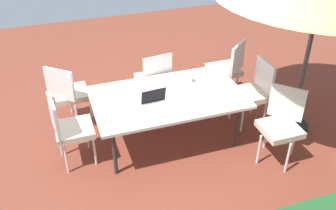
{
  "coord_description": "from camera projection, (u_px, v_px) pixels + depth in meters",
  "views": [
    {
      "loc": [
        1.37,
        4.06,
        3.4
      ],
      "look_at": [
        0.0,
        0.0,
        0.58
      ],
      "focal_mm": 41.56,
      "sensor_mm": 36.0,
      "label": 1
    }
  ],
  "objects": [
    {
      "name": "ground_plane",
      "position": [
        168.0,
        140.0,
        5.45
      ],
      "size": [
        10.0,
        10.0,
        0.02
      ],
      "primitive_type": "cube",
      "color": "brown"
    },
    {
      "name": "dining_table",
      "position": [
        168.0,
        99.0,
        5.08
      ],
      "size": [
        1.96,
        1.17,
        0.72
      ],
      "color": "silver",
      "rests_on": "ground_plane"
    },
    {
      "name": "chair_southwest",
      "position": [
        228.0,
        67.0,
        6.07
      ],
      "size": [
        0.58,
        0.59,
        0.98
      ],
      "rotation": [
        0.0,
        0.0,
        0.69
      ],
      "color": "beige",
      "rests_on": "ground_plane"
    },
    {
      "name": "chair_west",
      "position": [
        254.0,
        90.0,
        5.5
      ],
      "size": [
        0.46,
        0.46,
        0.98
      ],
      "rotation": [
        0.0,
        0.0,
        1.59
      ],
      "color": "beige",
      "rests_on": "ground_plane"
    },
    {
      "name": "chair_northwest",
      "position": [
        282.0,
        122.0,
        4.85
      ],
      "size": [
        0.59,
        0.59,
        0.98
      ],
      "rotation": [
        0.0,
        0.0,
        2.36
      ],
      "color": "beige",
      "rests_on": "ground_plane"
    },
    {
      "name": "chair_southeast",
      "position": [
        68.0,
        92.0,
        5.46
      ],
      "size": [
        0.58,
        0.59,
        0.98
      ],
      "rotation": [
        0.0,
        0.0,
        5.57
      ],
      "color": "beige",
      "rests_on": "ground_plane"
    },
    {
      "name": "chair_south",
      "position": [
        154.0,
        78.0,
        5.78
      ],
      "size": [
        0.48,
        0.49,
        0.98
      ],
      "rotation": [
        0.0,
        0.0,
        0.12
      ],
      "color": "beige",
      "rests_on": "ground_plane"
    },
    {
      "name": "chair_east",
      "position": [
        69.0,
        127.0,
        4.77
      ],
      "size": [
        0.48,
        0.47,
        0.98
      ],
      "rotation": [
        0.0,
        0.0,
        4.82
      ],
      "color": "beige",
      "rests_on": "ground_plane"
    },
    {
      "name": "laptop",
      "position": [
        152.0,
        98.0,
        4.92
      ],
      "size": [
        0.34,
        0.27,
        0.21
      ],
      "rotation": [
        0.0,
        0.0,
        0.08
      ],
      "color": "#B7B7BC",
      "rests_on": "dining_table"
    },
    {
      "name": "cup",
      "position": [
        190.0,
        78.0,
        5.32
      ],
      "size": [
        0.07,
        0.07,
        0.12
      ],
      "primitive_type": "cylinder",
      "color": "white",
      "rests_on": "dining_table"
    }
  ]
}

